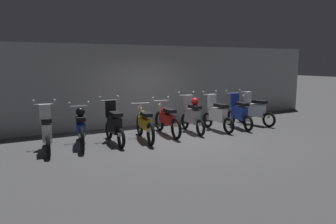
{
  "coord_description": "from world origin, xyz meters",
  "views": [
    {
      "loc": [
        -4.71,
        -8.02,
        2.27
      ],
      "look_at": [
        -0.06,
        0.49,
        0.75
      ],
      "focal_mm": 34.64,
      "sensor_mm": 36.0,
      "label": 1
    }
  ],
  "objects_px": {
    "motorbike_slot_2": "(114,125)",
    "motorbike_slot_4": "(167,119)",
    "motorbike_slot_7": "(239,113)",
    "motorbike_slot_0": "(46,131)",
    "motorbike_slot_8": "(254,110)",
    "motorbike_slot_6": "(217,115)",
    "motorbike_slot_5": "(192,115)",
    "motorbike_slot_3": "(145,124)",
    "motorbike_slot_1": "(81,127)"
  },
  "relations": [
    {
      "from": "motorbike_slot_1",
      "to": "motorbike_slot_2",
      "type": "height_order",
      "value": "motorbike_slot_2"
    },
    {
      "from": "motorbike_slot_3",
      "to": "motorbike_slot_5",
      "type": "xyz_separation_m",
      "value": [
        1.78,
        0.23,
        0.08
      ]
    },
    {
      "from": "motorbike_slot_0",
      "to": "motorbike_slot_7",
      "type": "height_order",
      "value": "same"
    },
    {
      "from": "motorbike_slot_3",
      "to": "motorbike_slot_7",
      "type": "relative_size",
      "value": 1.16
    },
    {
      "from": "motorbike_slot_4",
      "to": "motorbike_slot_7",
      "type": "height_order",
      "value": "motorbike_slot_7"
    },
    {
      "from": "motorbike_slot_0",
      "to": "motorbike_slot_2",
      "type": "relative_size",
      "value": 1.0
    },
    {
      "from": "motorbike_slot_5",
      "to": "motorbike_slot_3",
      "type": "bearing_deg",
      "value": -172.63
    },
    {
      "from": "motorbike_slot_5",
      "to": "motorbike_slot_0",
      "type": "bearing_deg",
      "value": -178.29
    },
    {
      "from": "motorbike_slot_6",
      "to": "motorbike_slot_1",
      "type": "bearing_deg",
      "value": 178.28
    },
    {
      "from": "motorbike_slot_0",
      "to": "motorbike_slot_7",
      "type": "distance_m",
      "value": 6.25
    },
    {
      "from": "motorbike_slot_1",
      "to": "motorbike_slot_8",
      "type": "height_order",
      "value": "motorbike_slot_8"
    },
    {
      "from": "motorbike_slot_5",
      "to": "motorbike_slot_8",
      "type": "bearing_deg",
      "value": -0.14
    },
    {
      "from": "motorbike_slot_7",
      "to": "motorbike_slot_8",
      "type": "relative_size",
      "value": 1.0
    },
    {
      "from": "motorbike_slot_3",
      "to": "motorbike_slot_5",
      "type": "distance_m",
      "value": 1.8
    },
    {
      "from": "motorbike_slot_7",
      "to": "motorbike_slot_4",
      "type": "bearing_deg",
      "value": 175.14
    },
    {
      "from": "motorbike_slot_2",
      "to": "motorbike_slot_7",
      "type": "xyz_separation_m",
      "value": [
        4.47,
        -0.03,
        0.0
      ]
    },
    {
      "from": "motorbike_slot_3",
      "to": "motorbike_slot_4",
      "type": "xyz_separation_m",
      "value": [
        0.89,
        0.28,
        0.0
      ]
    },
    {
      "from": "motorbike_slot_6",
      "to": "motorbike_slot_8",
      "type": "height_order",
      "value": "motorbike_slot_6"
    },
    {
      "from": "motorbike_slot_5",
      "to": "motorbike_slot_1",
      "type": "bearing_deg",
      "value": -179.86
    },
    {
      "from": "motorbike_slot_5",
      "to": "motorbike_slot_6",
      "type": "height_order",
      "value": "same"
    },
    {
      "from": "motorbike_slot_7",
      "to": "motorbike_slot_2",
      "type": "bearing_deg",
      "value": 179.6
    },
    {
      "from": "motorbike_slot_1",
      "to": "motorbike_slot_4",
      "type": "distance_m",
      "value": 2.68
    },
    {
      "from": "motorbike_slot_4",
      "to": "motorbike_slot_2",
      "type": "bearing_deg",
      "value": -173.71
    },
    {
      "from": "motorbike_slot_0",
      "to": "motorbike_slot_1",
      "type": "xyz_separation_m",
      "value": [
        0.89,
        0.13,
        0.0
      ]
    },
    {
      "from": "motorbike_slot_1",
      "to": "motorbike_slot_3",
      "type": "height_order",
      "value": "motorbike_slot_1"
    },
    {
      "from": "motorbike_slot_3",
      "to": "motorbike_slot_4",
      "type": "relative_size",
      "value": 0.99
    },
    {
      "from": "motorbike_slot_2",
      "to": "motorbike_slot_8",
      "type": "xyz_separation_m",
      "value": [
        5.34,
        0.14,
        -0.0
      ]
    },
    {
      "from": "motorbike_slot_3",
      "to": "motorbike_slot_7",
      "type": "bearing_deg",
      "value": 0.89
    },
    {
      "from": "motorbike_slot_0",
      "to": "motorbike_slot_3",
      "type": "distance_m",
      "value": 2.68
    },
    {
      "from": "motorbike_slot_0",
      "to": "motorbike_slot_8",
      "type": "relative_size",
      "value": 1.01
    },
    {
      "from": "motorbike_slot_4",
      "to": "motorbike_slot_5",
      "type": "xyz_separation_m",
      "value": [
        0.89,
        -0.05,
        0.08
      ]
    },
    {
      "from": "motorbike_slot_2",
      "to": "motorbike_slot_7",
      "type": "height_order",
      "value": "same"
    },
    {
      "from": "motorbike_slot_1",
      "to": "motorbike_slot_5",
      "type": "distance_m",
      "value": 3.57
    },
    {
      "from": "motorbike_slot_4",
      "to": "motorbike_slot_3",
      "type": "bearing_deg",
      "value": -162.32
    },
    {
      "from": "motorbike_slot_3",
      "to": "motorbike_slot_5",
      "type": "relative_size",
      "value": 1.15
    },
    {
      "from": "motorbike_slot_2",
      "to": "motorbike_slot_4",
      "type": "height_order",
      "value": "motorbike_slot_2"
    },
    {
      "from": "motorbike_slot_8",
      "to": "motorbike_slot_6",
      "type": "bearing_deg",
      "value": -175.64
    },
    {
      "from": "motorbike_slot_0",
      "to": "motorbike_slot_4",
      "type": "xyz_separation_m",
      "value": [
        3.57,
        0.19,
        -0.04
      ]
    },
    {
      "from": "motorbike_slot_3",
      "to": "motorbike_slot_6",
      "type": "height_order",
      "value": "motorbike_slot_6"
    },
    {
      "from": "motorbike_slot_2",
      "to": "motorbike_slot_6",
      "type": "height_order",
      "value": "same"
    },
    {
      "from": "motorbike_slot_1",
      "to": "motorbike_slot_3",
      "type": "distance_m",
      "value": 1.8
    },
    {
      "from": "motorbike_slot_4",
      "to": "motorbike_slot_5",
      "type": "relative_size",
      "value": 1.16
    },
    {
      "from": "motorbike_slot_0",
      "to": "motorbike_slot_1",
      "type": "bearing_deg",
      "value": 8.0
    },
    {
      "from": "motorbike_slot_2",
      "to": "motorbike_slot_4",
      "type": "distance_m",
      "value": 1.8
    },
    {
      "from": "motorbike_slot_5",
      "to": "motorbike_slot_7",
      "type": "bearing_deg",
      "value": -5.59
    },
    {
      "from": "motorbike_slot_2",
      "to": "motorbike_slot_3",
      "type": "bearing_deg",
      "value": -5.54
    },
    {
      "from": "motorbike_slot_2",
      "to": "motorbike_slot_0",
      "type": "bearing_deg",
      "value": 179.67
    },
    {
      "from": "motorbike_slot_2",
      "to": "motorbike_slot_5",
      "type": "distance_m",
      "value": 2.68
    },
    {
      "from": "motorbike_slot_5",
      "to": "motorbike_slot_8",
      "type": "distance_m",
      "value": 2.67
    },
    {
      "from": "motorbike_slot_6",
      "to": "motorbike_slot_8",
      "type": "bearing_deg",
      "value": 4.36
    }
  ]
}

